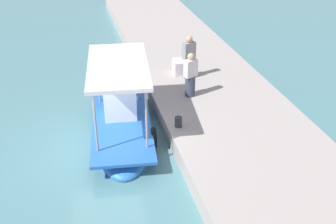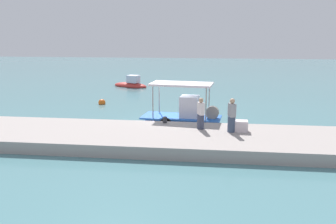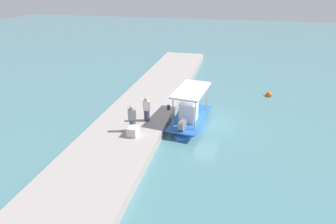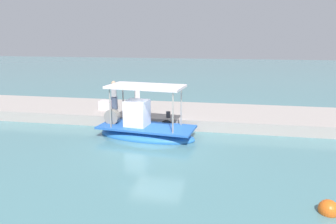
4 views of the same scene
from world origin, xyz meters
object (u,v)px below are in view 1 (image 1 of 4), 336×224
main_fishing_boat (122,123)px  fisherman_near_bollard (189,59)px  fisherman_by_crate (190,77)px  cargo_crate (180,67)px  mooring_bollard (178,122)px

main_fishing_boat → fisherman_near_bollard: bearing=-48.9°
fisherman_by_crate → cargo_crate: size_ratio=2.28×
fisherman_by_crate → cargo_crate: fisherman_by_crate is taller
fisherman_near_bollard → fisherman_by_crate: bearing=165.5°
main_fishing_boat → cargo_crate: main_fishing_boat is taller
main_fishing_boat → fisherman_near_bollard: (2.79, -3.20, 0.96)m
mooring_bollard → fisherman_by_crate: bearing=-26.3°
fisherman_by_crate → cargo_crate: bearing=-5.8°
fisherman_near_bollard → mooring_bollard: (-3.69, 1.44, -0.63)m
mooring_bollard → cargo_crate: (4.18, -1.24, 0.11)m
main_fishing_boat → cargo_crate: 4.46m
cargo_crate → main_fishing_boat: bearing=137.6°
mooring_bollard → cargo_crate: bearing=-16.5°
main_fishing_boat → fisherman_near_bollard: 4.35m
fisherman_by_crate → fisherman_near_bollard: bearing=-14.5°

